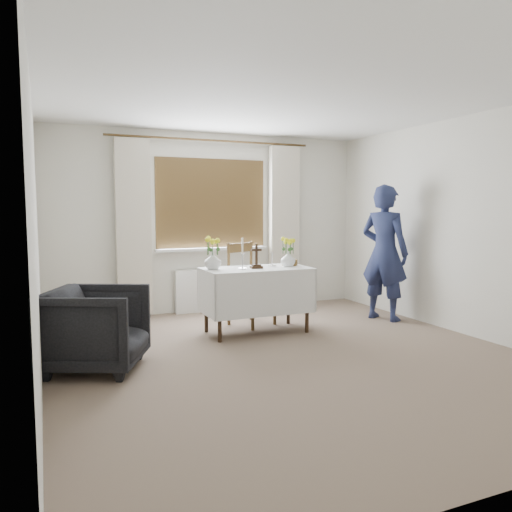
{
  "coord_description": "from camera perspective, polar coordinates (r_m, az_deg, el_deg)",
  "views": [
    {
      "loc": [
        -2.21,
        -4.23,
        1.46
      ],
      "look_at": [
        -0.02,
        0.85,
        0.92
      ],
      "focal_mm": 35.0,
      "sensor_mm": 36.0,
      "label": 1
    }
  ],
  "objects": [
    {
      "name": "wooden_chair",
      "position": [
        6.21,
        -0.48,
        -3.23
      ],
      "size": [
        0.63,
        0.63,
        1.03
      ],
      "primitive_type": null,
      "rotation": [
        0.0,
        0.0,
        0.42
      ],
      "color": "brown",
      "rests_on": "ground"
    },
    {
      "name": "wooden_cross",
      "position": [
        5.74,
        0.04,
        -0.01
      ],
      "size": [
        0.14,
        0.1,
        0.29
      ],
      "primitive_type": null,
      "rotation": [
        0.0,
        0.0,
        -0.07
      ],
      "color": "black",
      "rests_on": "altar_table"
    },
    {
      "name": "candlestick_left",
      "position": [
        5.67,
        -1.56,
        0.29
      ],
      "size": [
        0.11,
        0.11,
        0.36
      ],
      "primitive_type": null,
      "rotation": [
        0.0,
        0.0,
        0.11
      ],
      "color": "white",
      "rests_on": "altar_table"
    },
    {
      "name": "person",
      "position": [
        6.68,
        14.46,
        0.36
      ],
      "size": [
        0.65,
        0.76,
        1.75
      ],
      "primitive_type": "imported",
      "rotation": [
        0.0,
        0.0,
        2.0
      ],
      "color": "navy",
      "rests_on": "ground"
    },
    {
      "name": "flower_vase_left",
      "position": [
        5.65,
        -4.96,
        -0.55
      ],
      "size": [
        0.21,
        0.21,
        0.2
      ],
      "primitive_type": "imported",
      "rotation": [
        0.0,
        0.0,
        -0.09
      ],
      "color": "silver",
      "rests_on": "altar_table"
    },
    {
      "name": "armchair",
      "position": [
        4.75,
        -17.77,
        -7.9
      ],
      "size": [
        1.09,
        1.08,
        0.75
      ],
      "primitive_type": "imported",
      "rotation": [
        0.0,
        0.0,
        1.14
      ],
      "color": "black",
      "rests_on": "ground"
    },
    {
      "name": "radiator",
      "position": [
        7.1,
        -4.89,
        -3.88
      ],
      "size": [
        1.1,
        0.1,
        0.6
      ],
      "primitive_type": "cube",
      "color": "silver",
      "rests_on": "ground"
    },
    {
      "name": "altar_table",
      "position": [
        5.85,
        0.06,
        -5.08
      ],
      "size": [
        1.24,
        0.64,
        0.76
      ],
      "primitive_type": "cube",
      "color": "white",
      "rests_on": "ground"
    },
    {
      "name": "ground",
      "position": [
        4.99,
        4.15,
        -11.48
      ],
      "size": [
        5.0,
        5.0,
        0.0
      ],
      "primitive_type": "plane",
      "color": "gray",
      "rests_on": "ground"
    },
    {
      "name": "candlestick_right",
      "position": [
        5.9,
        1.86,
        0.5
      ],
      "size": [
        0.13,
        0.13,
        0.36
      ],
      "primitive_type": null,
      "rotation": [
        0.0,
        0.0,
        0.38
      ],
      "color": "white",
      "rests_on": "altar_table"
    },
    {
      "name": "flower_vase_right",
      "position": [
        5.93,
        3.68,
        -0.35
      ],
      "size": [
        0.22,
        0.22,
        0.18
      ],
      "primitive_type": "imported",
      "rotation": [
        0.0,
        0.0,
        0.31
      ],
      "color": "silver",
      "rests_on": "altar_table"
    },
    {
      "name": "wicker_basket",
      "position": [
        6.06,
        3.87,
        -0.74
      ],
      "size": [
        0.25,
        0.25,
        0.07
      ],
      "primitive_type": "cylinder",
      "rotation": [
        0.0,
        0.0,
        0.42
      ],
      "color": "brown",
      "rests_on": "altar_table"
    }
  ]
}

